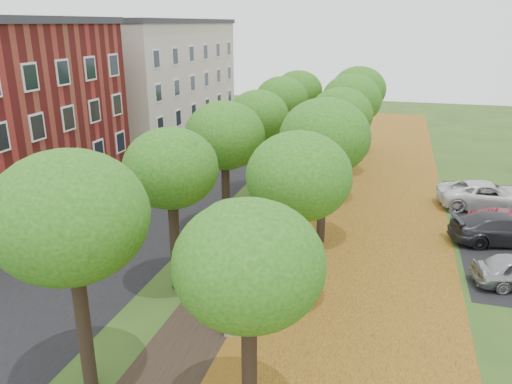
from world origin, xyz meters
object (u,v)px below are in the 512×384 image
Objects in this scene: car_red at (509,226)px; car_grey at (503,229)px; bench at (230,312)px; car_white at (487,195)px.

car_red is 0.75m from car_grey.
car_red is at bearing -62.80° from bench.
car_white is (10.38, 15.00, 0.31)m from bench.
car_white is (-0.37, 4.37, 0.11)m from car_red.
car_white reaches higher than car_red.
car_grey is at bearing -63.59° from bench.
car_red is at bearing 176.36° from car_white.
car_grey is at bearing 171.54° from car_white.
bench is at bearing 119.22° from car_grey.
car_white is at bearing -52.17° from bench.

